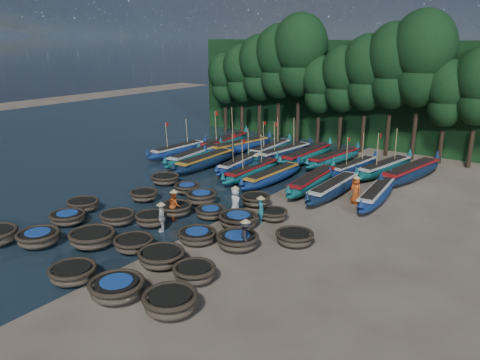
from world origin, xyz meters
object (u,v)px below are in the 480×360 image
Objects in this scene: long_boat_4 at (252,171)px; long_boat_7 at (333,188)px; coracle_11 at (118,217)px; coracle_16 at (175,209)px; long_boat_3 at (241,163)px; fisherman_4 at (162,216)px; long_boat_11 at (270,149)px; long_boat_17 at (411,172)px; coracle_4 at (170,302)px; fisherman_6 at (356,189)px; coracle_6 at (92,238)px; coracle_17 at (211,212)px; coracle_19 at (295,237)px; long_boat_16 at (385,168)px; coracle_9 at (194,272)px; long_boat_15 at (354,167)px; coracle_2 at (73,273)px; long_boat_14 at (334,158)px; coracle_12 at (151,219)px; long_boat_9 at (224,142)px; long_boat_13 at (307,155)px; fisherman_2 at (175,204)px; coracle_1 at (38,238)px; long_boat_6 at (312,181)px; coracle_21 at (187,188)px; coracle_24 at (273,214)px; fisherman_0 at (235,201)px; coracle_7 at (134,243)px; long_boat_12 at (284,153)px; coracle_10 at (83,205)px; long_boat_8 at (377,194)px; fisherman_1 at (261,208)px; fisherman_3 at (246,236)px; coracle_14 at (238,240)px; coracle_15 at (144,195)px; long_boat_2 at (206,161)px; long_boat_1 at (195,156)px; long_boat_0 at (178,150)px; coracle_5 at (68,217)px; coracle_20 at (165,179)px; coracle_13 at (197,236)px; long_boat_10 at (239,146)px; coracle_8 at (161,257)px; coracle_18 at (238,220)px; coracle_3 at (117,288)px; coracle_23 at (256,200)px.

long_boat_4 reaches higher than long_boat_7.
coracle_16 is (1.69, 2.97, 0.01)m from coracle_11.
long_boat_3 is 4.17× the size of fisherman_4.
long_boat_17 is (12.72, -0.41, 0.09)m from long_boat_11.
coracle_4 is 1.36× the size of fisherman_6.
coracle_17 is at bearing 69.63° from coracle_6.
fisherman_6 is at bearing 89.74° from coracle_19.
long_boat_16 reaches higher than long_boat_3.
long_boat_15 is (-1.27, 20.35, 0.06)m from coracle_9.
long_boat_14 is (0.66, 24.90, 0.13)m from coracle_2.
long_boat_16 reaches higher than coracle_12.
long_boat_9 is at bearing 123.76° from coracle_4.
long_boat_7 is at bearing -104.78° from long_boat_17.
fisherman_2 is at bearing -88.22° from long_boat_13.
coracle_1 is 0.28× the size of long_boat_6.
long_boat_7 is at bearing -88.50° from long_boat_16.
coracle_24 is (7.37, -0.63, -0.01)m from coracle_21.
coracle_7 is at bearing 136.34° from fisherman_0.
coracle_21 is 0.22× the size of long_boat_12.
long_boat_8 reaches higher than coracle_10.
coracle_16 is 1.44× the size of fisherman_1.
coracle_12 is 19.33m from long_boat_16.
fisherman_3 reaches higher than fisherman_4.
coracle_1 reaches higher than coracle_19.
coracle_14 is at bearing -56.62° from long_boat_9.
fisherman_6 is (-1.27, -7.33, 0.33)m from long_boat_17.
long_boat_8 reaches higher than coracle_15.
long_boat_2 reaches higher than coracle_15.
coracle_21 is 0.21× the size of long_boat_1.
long_boat_0 is at bearing -149.12° from long_boat_14.
long_boat_3 is at bearing 125.53° from coracle_14.
long_boat_1 is (-2.22, 12.93, 0.16)m from coracle_10.
coracle_5 is 0.87× the size of coracle_19.
long_boat_9 is at bearing -23.49° from fisherman_2.
coracle_4 is 1.08× the size of coracle_16.
long_boat_14 is (2.63, 16.43, 0.14)m from coracle_16.
fisherman_4 reaches higher than coracle_20.
long_boat_0 is at bearing 110.14° from coracle_10.
long_boat_7 is at bearing -19.39° from long_boat_6.
coracle_13 is at bearing 101.32° from fisherman_1.
long_boat_10 is (-15.19, 5.54, 0.06)m from long_boat_8.
long_boat_2 is at bearing 1.76° from fisherman_3.
long_boat_3 is 0.88× the size of long_boat_10.
coracle_6 is 1.07× the size of coracle_8.
coracle_18 reaches higher than coracle_10.
coracle_6 reaches higher than coracle_1.
coracle_17 is at bearing 108.07° from coracle_8.
long_boat_8 is (6.85, 8.70, 0.15)m from coracle_17.
coracle_20 is (-9.53, 12.32, -0.07)m from coracle_3.
coracle_23 is (8.07, 7.06, -0.00)m from coracle_10.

